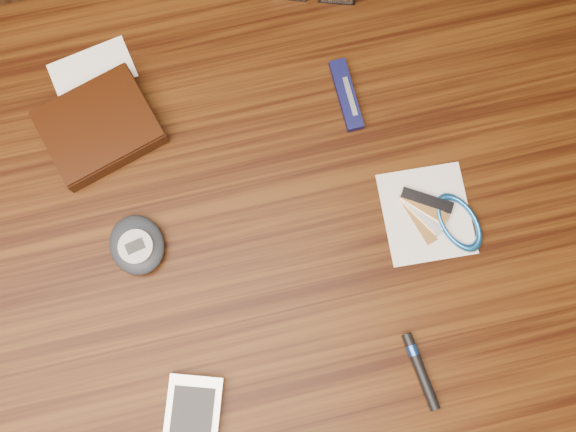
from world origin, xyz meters
name	(u,v)px	position (x,y,z in m)	size (l,w,h in m)	color
ground	(271,294)	(0.00, 0.00, 0.00)	(3.80, 3.80, 0.00)	#472814
desk	(258,253)	(0.00, 0.00, 0.65)	(1.00, 0.70, 0.75)	#341A08
wallet_and_card	(99,126)	(-0.14, 0.17, 0.76)	(0.15, 0.18, 0.03)	black
pda_phone	(192,427)	(-0.10, -0.18, 0.76)	(0.09, 0.12, 0.02)	#A9A9AD
pedometer	(137,245)	(-0.13, 0.02, 0.76)	(0.07, 0.08, 0.03)	#1F232A
notepad_keys	(443,218)	(0.21, -0.02, 0.75)	(0.12, 0.11, 0.01)	silver
pocket_knife	(346,95)	(0.14, 0.14, 0.76)	(0.02, 0.09, 0.01)	#0C0F3D
black_blue_pen	(420,368)	(0.14, -0.18, 0.76)	(0.02, 0.08, 0.01)	black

